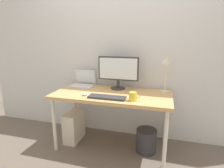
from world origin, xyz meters
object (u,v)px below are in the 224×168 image
at_px(computer_tower, 74,126).
at_px(desk, 112,98).
at_px(monitor, 118,71).
at_px(keyboard, 107,97).
at_px(coffee_mug, 133,96).
at_px(wastebasket, 146,141).
at_px(laptop, 83,82).
at_px(mouse, 85,94).
at_px(desk_lamp, 166,65).

bearing_deg(computer_tower, desk, 0.42).
xyz_separation_m(desk, monitor, (0.02, 0.22, 0.32)).
relative_size(keyboard, coffee_mug, 3.71).
relative_size(computer_tower, wastebasket, 1.40).
relative_size(monitor, keyboard, 1.25).
height_order(laptop, computer_tower, laptop).
relative_size(laptop, computer_tower, 0.76).
distance_m(computer_tower, wastebasket, 1.02).
bearing_deg(coffee_mug, keyboard, 179.56).
bearing_deg(coffee_mug, wastebasket, 54.43).
height_order(monitor, wastebasket, monitor).
height_order(mouse, wastebasket, mouse).
distance_m(desk, wastebasket, 0.70).
relative_size(desk_lamp, mouse, 5.43).
relative_size(desk, computer_tower, 3.54).
bearing_deg(keyboard, desk, 91.32).
bearing_deg(wastebasket, monitor, 152.85).
bearing_deg(monitor, wastebasket, -27.15).
height_order(desk, keyboard, keyboard).
bearing_deg(monitor, computer_tower, -158.97).
bearing_deg(wastebasket, desk_lamp, 50.54).
bearing_deg(wastebasket, computer_tower, -179.86).
xyz_separation_m(mouse, computer_tower, (-0.27, 0.18, -0.55)).
xyz_separation_m(desk, keyboard, (0.00, -0.21, 0.08)).
xyz_separation_m(monitor, coffee_mug, (0.28, -0.44, -0.20)).
bearing_deg(desk_lamp, computer_tower, -169.37).
xyz_separation_m(desk, mouse, (-0.30, -0.18, 0.08)).
height_order(laptop, keyboard, laptop).
distance_m(desk, monitor, 0.39).
height_order(desk, monitor, monitor).
distance_m(keyboard, computer_tower, 0.82).
bearing_deg(mouse, desk_lamp, 23.24).
bearing_deg(computer_tower, mouse, -33.38).
distance_m(coffee_mug, computer_tower, 1.07).
height_order(laptop, coffee_mug, laptop).
height_order(computer_tower, wastebasket, computer_tower).
distance_m(laptop, coffee_mug, 0.93).
bearing_deg(coffee_mug, desk_lamp, 52.39).
xyz_separation_m(laptop, mouse, (0.21, -0.42, -0.04)).
bearing_deg(desk_lamp, monitor, -179.92).
bearing_deg(desk, wastebasket, -0.21).
distance_m(mouse, wastebasket, 0.99).
distance_m(desk, computer_tower, 0.74).
bearing_deg(keyboard, wastebasket, 25.04).
height_order(monitor, desk_lamp, desk_lamp).
bearing_deg(keyboard, mouse, 173.71).
bearing_deg(keyboard, computer_tower, 159.75).
distance_m(desk, coffee_mug, 0.39).
bearing_deg(desk_lamp, keyboard, -145.66).
relative_size(laptop, desk_lamp, 0.66).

